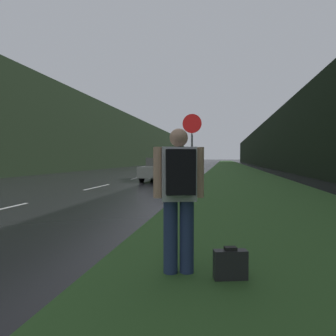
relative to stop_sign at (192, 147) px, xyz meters
The scene contains 14 objects.
grass_verge 29.32m from the stop_sign, 85.25° to the left, with size 6.00×240.00×0.02m, color #2D5123.
lane_stripe_c 6.44m from the stop_sign, 146.31° to the left, with size 0.12×3.00×0.01m, color silver.
lane_stripe_d 11.76m from the stop_sign, 116.21° to the left, with size 0.12×3.00×0.01m, color silver.
lane_stripe_e 18.25m from the stop_sign, 106.40° to the left, with size 0.12×3.00×0.01m, color silver.
lane_stripe_f 25.02m from the stop_sign, 101.86° to the left, with size 0.12×3.00×0.01m, color silver.
treeline_far_side 42.26m from the stop_sign, 111.82° to the left, with size 2.00×140.00×8.90m, color black.
treeline_near_side 40.09m from the stop_sign, 77.86° to the left, with size 2.00×140.00×7.22m, color black.
stop_sign is the anchor object (origin of this frame).
hitchhiker_with_backpack 7.13m from the stop_sign, 85.31° to the right, with size 0.62×0.50×1.82m.
suitcase 7.41m from the stop_sign, 80.40° to the right, with size 0.42×0.22×0.41m.
car_passing_near 8.69m from the stop_sign, 109.33° to the left, with size 1.94×4.53×1.48m.
car_passing_far 31.59m from the stop_sign, 95.19° to the left, with size 1.95×4.13×1.39m.
car_oncoming 44.51m from the stop_sign, 99.58° to the left, with size 1.97×4.23×1.38m.
delivery_truck 76.92m from the stop_sign, 95.52° to the left, with size 2.55×8.17×3.53m.
Camera 1 is at (6.25, 0.14, 1.46)m, focal length 32.00 mm.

